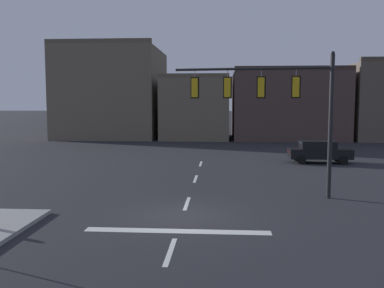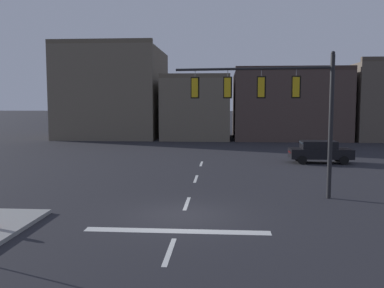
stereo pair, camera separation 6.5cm
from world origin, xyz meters
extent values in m
plane|color=#232328|center=(0.00, 0.00, 0.00)|extent=(400.00, 400.00, 0.00)
cube|color=silver|center=(0.00, -2.00, 0.00)|extent=(6.40, 0.50, 0.01)
cube|color=silver|center=(0.00, -4.00, 0.00)|extent=(0.16, 2.40, 0.01)
cube|color=silver|center=(0.00, 2.00, 0.00)|extent=(0.16, 2.40, 0.01)
cube|color=silver|center=(0.00, 8.00, 0.00)|extent=(0.16, 2.40, 0.01)
cube|color=silver|center=(0.00, 14.00, 0.00)|extent=(0.16, 2.40, 0.01)
cylinder|color=black|center=(6.41, 3.50, 3.27)|extent=(0.20, 0.20, 6.54)
cylinder|color=black|center=(2.84, 3.98, 5.95)|extent=(7.16, 1.08, 0.12)
sphere|color=black|center=(6.41, 3.50, 6.59)|extent=(0.18, 0.18, 0.18)
cylinder|color=#56565B|center=(4.86, 3.71, 5.72)|extent=(0.03, 0.03, 0.35)
cube|color=gold|center=(4.86, 3.71, 5.09)|extent=(0.33, 0.28, 0.90)
sphere|color=red|center=(4.88, 3.84, 5.37)|extent=(0.20, 0.20, 0.20)
sphere|color=#2D2314|center=(4.88, 3.84, 5.09)|extent=(0.20, 0.20, 0.20)
sphere|color=black|center=(4.88, 3.84, 4.81)|extent=(0.20, 0.20, 0.20)
cube|color=black|center=(4.86, 3.69, 5.09)|extent=(0.42, 0.09, 1.02)
cylinder|color=#56565B|center=(3.31, 3.92, 5.72)|extent=(0.03, 0.03, 0.35)
cube|color=gold|center=(3.31, 3.92, 5.09)|extent=(0.33, 0.28, 0.90)
sphere|color=red|center=(3.32, 4.05, 5.37)|extent=(0.20, 0.20, 0.20)
sphere|color=#2D2314|center=(3.32, 4.05, 5.09)|extent=(0.20, 0.20, 0.20)
sphere|color=black|center=(3.32, 4.05, 4.81)|extent=(0.20, 0.20, 0.20)
cube|color=black|center=(3.30, 3.90, 5.09)|extent=(0.42, 0.09, 1.02)
cylinder|color=#56565B|center=(1.75, 4.13, 5.72)|extent=(0.03, 0.03, 0.35)
cube|color=gold|center=(1.75, 4.13, 5.09)|extent=(0.33, 0.28, 0.90)
sphere|color=red|center=(1.77, 4.26, 5.37)|extent=(0.20, 0.20, 0.20)
sphere|color=#2D2314|center=(1.77, 4.26, 5.09)|extent=(0.20, 0.20, 0.20)
sphere|color=black|center=(1.77, 4.26, 4.81)|extent=(0.20, 0.20, 0.20)
cube|color=black|center=(1.75, 4.11, 5.09)|extent=(0.42, 0.09, 1.02)
cylinder|color=#56565B|center=(0.20, 4.34, 5.72)|extent=(0.03, 0.03, 0.35)
cube|color=gold|center=(0.20, 4.34, 5.09)|extent=(0.33, 0.28, 0.90)
sphere|color=red|center=(0.22, 4.47, 5.37)|extent=(0.20, 0.20, 0.20)
sphere|color=#2D2314|center=(0.22, 4.47, 5.09)|extent=(0.20, 0.20, 0.20)
sphere|color=black|center=(0.22, 4.47, 4.81)|extent=(0.20, 0.20, 0.20)
cube|color=black|center=(0.20, 4.32, 5.09)|extent=(0.42, 0.09, 1.02)
cube|color=black|center=(8.61, 15.09, 0.70)|extent=(4.40, 1.80, 0.70)
cube|color=black|center=(8.46, 15.09, 1.33)|extent=(2.46, 1.60, 0.56)
cube|color=#2D3842|center=(9.22, 15.09, 1.31)|extent=(0.25, 1.52, 0.47)
cube|color=#2D3842|center=(7.29, 15.10, 1.31)|extent=(0.22, 1.52, 0.46)
cylinder|color=black|center=(10.06, 15.94, 0.32)|extent=(0.64, 0.22, 0.64)
cylinder|color=black|center=(10.06, 14.24, 0.32)|extent=(0.64, 0.22, 0.64)
cylinder|color=black|center=(7.16, 15.95, 0.32)|extent=(0.64, 0.22, 0.64)
cylinder|color=black|center=(7.16, 14.25, 0.32)|extent=(0.64, 0.22, 0.64)
sphere|color=silver|center=(10.79, 15.67, 0.75)|extent=(0.16, 0.16, 0.16)
sphere|color=silver|center=(10.79, 14.52, 0.75)|extent=(0.16, 0.16, 0.16)
cube|color=maroon|center=(6.43, 15.10, 0.78)|extent=(0.04, 1.37, 0.12)
cube|color=#665B4C|center=(-12.38, 37.59, 5.47)|extent=(12.06, 13.27, 10.94)
cube|color=brown|center=(-12.38, 31.26, 11.19)|extent=(12.06, 0.60, 0.50)
cube|color=#665B4C|center=(-1.69, 35.91, 3.54)|extent=(7.93, 9.90, 7.07)
cube|color=brown|center=(-1.69, 31.26, 7.32)|extent=(7.93, 0.60, 0.50)
cube|color=#473833|center=(9.32, 36.85, 3.92)|extent=(12.95, 11.78, 7.84)
cube|color=#3A2B26|center=(9.32, 31.26, 8.09)|extent=(12.95, 0.60, 0.50)
camera|label=1|loc=(1.50, -16.10, 4.40)|focal=39.72mm
camera|label=2|loc=(1.57, -16.10, 4.40)|focal=39.72mm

